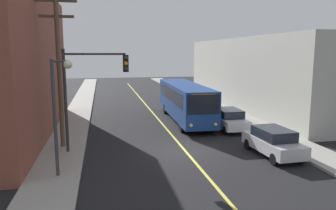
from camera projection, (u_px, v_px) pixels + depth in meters
The scene contains 12 objects.
ground_plane at pixel (185, 151), 19.95m from camera, with size 120.00×120.00×0.00m, color black.
sidewalk_left at pixel (75, 121), 28.20m from camera, with size 2.50×90.00×0.15m, color gray.
sidewalk_right at pixel (233, 115), 31.03m from camera, with size 2.50×90.00×0.15m, color gray.
lane_stripe_center at pixel (150, 109), 34.47m from camera, with size 0.16×60.00×0.01m, color #D8CC4C.
building_right_warehouse at pixel (281, 73), 35.90m from camera, with size 12.00×27.87×7.39m.
city_bus at pixel (185, 100), 28.68m from camera, with size 2.86×12.21×3.20m.
parked_car_silver at pixel (273, 142), 18.94m from camera, with size 1.95×4.46×1.62m.
parked_car_white at pixel (229, 119), 25.36m from camera, with size 1.89×4.43×1.62m.
utility_pole_near at pixel (59, 63), 19.66m from camera, with size 2.40×0.28×9.38m.
traffic_signal_left_corner at pixel (92, 81), 19.01m from camera, with size 3.75×0.48×6.00m.
street_lamp_left at pixel (59, 101), 15.10m from camera, with size 0.98×0.40×5.50m.
fire_hydrant at pixel (242, 115), 28.19m from camera, with size 0.44×0.26×0.84m.
Camera 1 is at (-4.84, -18.66, 5.94)m, focal length 35.02 mm.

